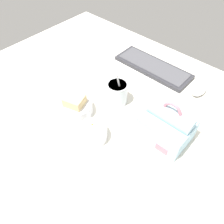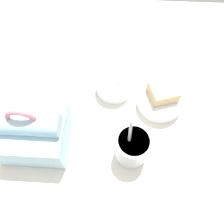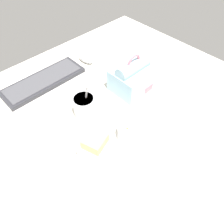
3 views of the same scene
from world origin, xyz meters
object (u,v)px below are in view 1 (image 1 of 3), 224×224
Objects in this scene: bento_bowl_snacks at (92,133)px; computer_mouse at (199,90)px; lunch_bag at (167,126)px; soup_cup at (117,93)px; bento_bowl_sandwich at (76,107)px; keyboard at (153,67)px.

computer_mouse is (17.05, 46.39, -0.98)cm from bento_bowl_snacks.
lunch_bag reaches higher than computer_mouse.
bento_bowl_sandwich is at bearing -117.25° from soup_cup.
lunch_bag is 1.82× the size of computer_mouse.
keyboard is at bearing 81.51° from bento_bowl_sandwich.
keyboard is 3.53× the size of bento_bowl_snacks.
keyboard is 2.39× the size of soup_cup.
keyboard is 39.11cm from lunch_bag.
keyboard is at bearing 98.25° from bento_bowl_snacks.
lunch_bag is 29.28cm from computer_mouse.
computer_mouse reaches higher than keyboard.
soup_cup is 17.14cm from bento_bowl_sandwich.
bento_bowl_snacks is (6.78, -46.76, 1.57)cm from keyboard.
bento_bowl_snacks is at bearing -81.75° from keyboard.
keyboard is 2.88× the size of bento_bowl_sandwich.
lunch_bag is 1.11× the size of soup_cup.
bento_bowl_snacks is 1.12× the size of computer_mouse.
keyboard is 47.28cm from bento_bowl_snacks.
bento_bowl_sandwich is 51.98cm from computer_mouse.
soup_cup is 1.65× the size of computer_mouse.
bento_bowl_sandwich reaches higher than computer_mouse.
lunch_bag is 34.65cm from bento_bowl_sandwich.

